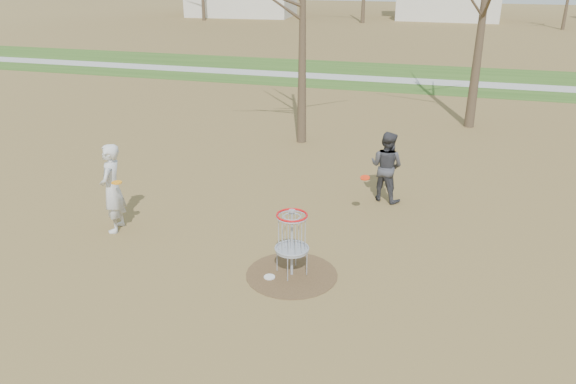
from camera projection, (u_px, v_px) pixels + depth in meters
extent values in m
plane|color=brown|center=(292.00, 275.00, 10.98)|extent=(160.00, 160.00, 0.00)
cube|color=#2D5119|center=(397.00, 77.00, 29.66)|extent=(160.00, 8.00, 0.01)
cube|color=#9E9E99|center=(395.00, 80.00, 28.76)|extent=(160.00, 1.50, 0.01)
cylinder|color=#47331E|center=(292.00, 274.00, 10.98)|extent=(1.80, 1.80, 0.01)
imported|color=silver|center=(112.00, 188.00, 12.44)|extent=(0.63, 0.83, 2.03)
imported|color=#3A3A40|center=(386.00, 166.00, 14.09)|extent=(1.07, 0.96, 1.81)
cylinder|color=silver|center=(269.00, 277.00, 10.86)|extent=(0.22, 0.22, 0.02)
cylinder|color=red|center=(365.00, 178.00, 12.76)|extent=(0.22, 0.22, 0.07)
cylinder|color=orange|center=(117.00, 182.00, 12.02)|extent=(0.22, 0.22, 0.02)
cylinder|color=#9EA3AD|center=(292.00, 244.00, 10.72)|extent=(0.05, 0.05, 1.35)
cylinder|color=#9EA3AD|center=(292.00, 250.00, 10.77)|extent=(0.64, 0.64, 0.04)
torus|color=#9EA3AD|center=(292.00, 217.00, 10.50)|extent=(0.60, 0.60, 0.04)
torus|color=red|center=(292.00, 215.00, 10.49)|extent=(0.60, 0.60, 0.04)
cone|color=#382B1E|center=(303.00, 27.00, 17.61)|extent=(0.32, 0.32, 7.50)
cone|color=#382B1E|center=(484.00, 6.00, 19.15)|extent=(0.36, 0.36, 8.50)
cube|color=silver|center=(242.00, 1.00, 61.63)|extent=(11.46, 7.75, 3.20)
cube|color=silver|center=(449.00, 3.00, 57.89)|extent=(10.24, 7.34, 3.20)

